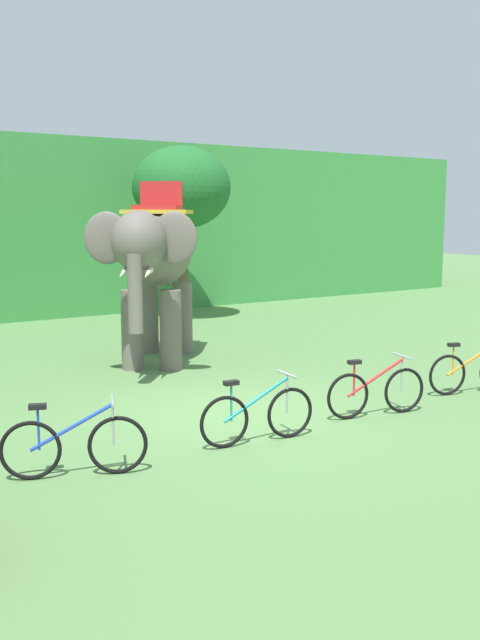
# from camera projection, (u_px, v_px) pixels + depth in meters

# --- Properties ---
(ground_plane) EXTENTS (80.00, 80.00, 0.00)m
(ground_plane) POSITION_uv_depth(u_px,v_px,m) (242.00, 414.00, 10.87)
(ground_plane) COLOR #567F47
(tree_right) EXTENTS (2.84, 2.84, 5.04)m
(tree_right) POSITION_uv_depth(u_px,v_px,m) (182.00, 189.00, 20.10)
(tree_right) COLOR brown
(tree_right) RESTS_ON ground
(elephant) EXTENTS (3.41, 3.93, 3.78)m
(elephant) POSITION_uv_depth(u_px,v_px,m) (155.00, 258.00, 14.24)
(elephant) COLOR #665E56
(elephant) RESTS_ON ground
(bike_blue) EXTENTS (1.60, 0.76, 0.92)m
(bike_blue) POSITION_uv_depth(u_px,v_px,m) (74.00, 445.00, 8.19)
(bike_blue) COLOR black
(bike_blue) RESTS_ON ground
(bike_teal) EXTENTS (1.70, 0.52, 0.92)m
(bike_teal) POSITION_uv_depth(u_px,v_px,m) (258.00, 415.00, 9.43)
(bike_teal) COLOR black
(bike_teal) RESTS_ON ground
(bike_red) EXTENTS (1.68, 0.56, 0.92)m
(bike_red) POSITION_uv_depth(u_px,v_px,m) (376.00, 391.00, 10.70)
(bike_red) COLOR black
(bike_red) RESTS_ON ground
(bike_orange) EXTENTS (1.65, 0.65, 0.92)m
(bike_orange) POSITION_uv_depth(u_px,v_px,m) (472.00, 371.00, 12.08)
(bike_orange) COLOR black
(bike_orange) RESTS_ON ground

